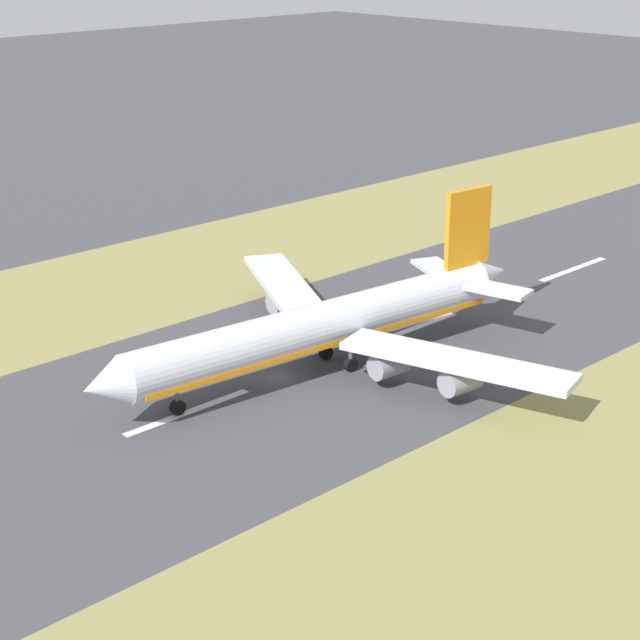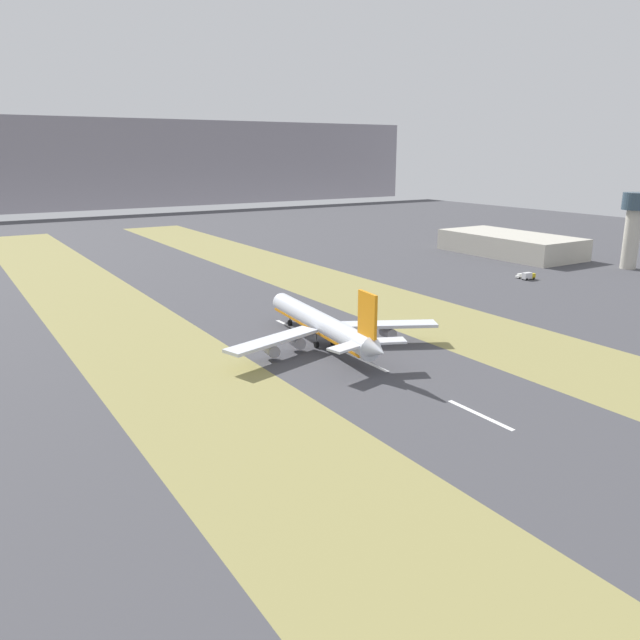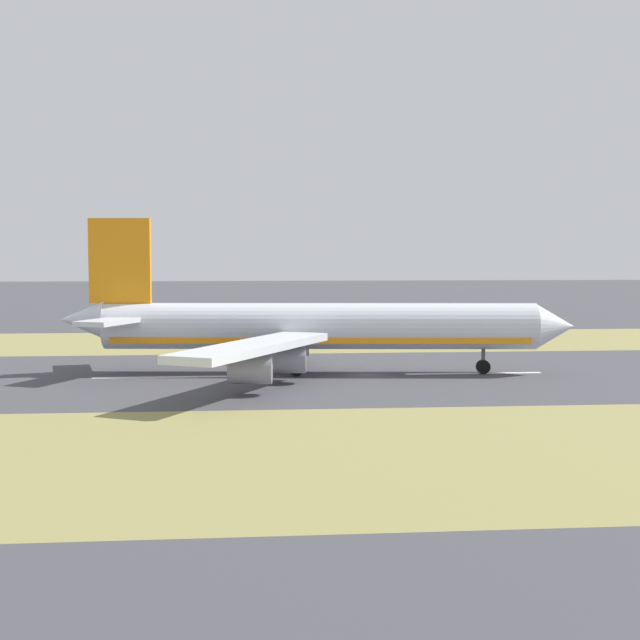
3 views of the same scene
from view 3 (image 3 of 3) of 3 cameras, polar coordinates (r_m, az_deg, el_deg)
ground_plane at (r=115.40m, az=2.95°, el=-3.51°), size 800.00×800.00×0.00m
grass_median_west at (r=159.79m, az=0.69°, el=-1.34°), size 40.00×600.00×0.01m
grass_median_east at (r=71.79m, az=8.03°, el=-8.33°), size 40.00×600.00×0.01m
centreline_dash_mid at (r=114.70m, az=-9.94°, el=-3.62°), size 1.20×18.00×0.01m
centreline_dash_far at (r=118.22m, az=9.79°, el=-3.38°), size 1.20×18.00×0.01m
airplane_main_jet at (r=115.84m, az=-0.94°, el=-0.48°), size 63.81×67.21×20.20m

